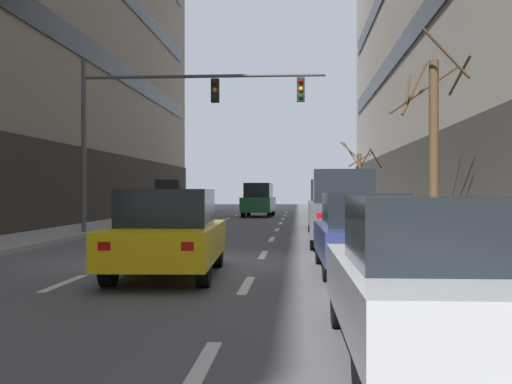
{
  "coord_description": "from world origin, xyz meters",
  "views": [
    {
      "loc": [
        2.51,
        -13.52,
        1.63
      ],
      "look_at": [
        0.48,
        15.7,
        1.57
      ],
      "focal_mm": 43.0,
      "sensor_mm": 36.0,
      "label": 1
    }
  ],
  "objects_px": {
    "taxi_driving_2": "(178,209)",
    "car_parked_2": "(342,208)",
    "street_tree_1": "(360,181)",
    "traffic_signal_0": "(168,111)",
    "taxi_driving_1": "(169,233)",
    "car_parked_0": "(431,279)",
    "car_parked_1": "(363,233)",
    "car_driving_0": "(259,200)",
    "car_parked_3": "(330,205)",
    "street_tree_0": "(433,145)",
    "pedestrian_0": "(368,205)"
  },
  "relations": [
    {
      "from": "car_parked_2",
      "to": "street_tree_1",
      "type": "distance_m",
      "value": 16.66
    },
    {
      "from": "car_parked_2",
      "to": "car_driving_0",
      "type": "bearing_deg",
      "value": 100.72
    },
    {
      "from": "car_parked_0",
      "to": "pedestrian_0",
      "type": "relative_size",
      "value": 2.69
    },
    {
      "from": "car_parked_1",
      "to": "pedestrian_0",
      "type": "relative_size",
      "value": 2.71
    },
    {
      "from": "car_parked_2",
      "to": "traffic_signal_0",
      "type": "height_order",
      "value": "traffic_signal_0"
    },
    {
      "from": "taxi_driving_1",
      "to": "pedestrian_0",
      "type": "relative_size",
      "value": 2.87
    },
    {
      "from": "traffic_signal_0",
      "to": "street_tree_1",
      "type": "distance_m",
      "value": 15.53
    },
    {
      "from": "car_parked_1",
      "to": "street_tree_1",
      "type": "relative_size",
      "value": 1.0
    },
    {
      "from": "car_parked_3",
      "to": "pedestrian_0",
      "type": "relative_size",
      "value": 2.74
    },
    {
      "from": "car_parked_0",
      "to": "car_parked_1",
      "type": "bearing_deg",
      "value": 90.0
    },
    {
      "from": "car_parked_3",
      "to": "street_tree_1",
      "type": "relative_size",
      "value": 1.01
    },
    {
      "from": "taxi_driving_2",
      "to": "car_parked_2",
      "type": "height_order",
      "value": "car_parked_2"
    },
    {
      "from": "car_parked_0",
      "to": "car_parked_1",
      "type": "height_order",
      "value": "car_parked_1"
    },
    {
      "from": "taxi_driving_1",
      "to": "traffic_signal_0",
      "type": "relative_size",
      "value": 0.51
    },
    {
      "from": "taxi_driving_1",
      "to": "taxi_driving_2",
      "type": "bearing_deg",
      "value": 100.7
    },
    {
      "from": "taxi_driving_1",
      "to": "pedestrian_0",
      "type": "height_order",
      "value": "taxi_driving_1"
    },
    {
      "from": "taxi_driving_2",
      "to": "car_parked_2",
      "type": "distance_m",
      "value": 12.41
    },
    {
      "from": "car_parked_1",
      "to": "traffic_signal_0",
      "type": "distance_m",
      "value": 11.68
    },
    {
      "from": "taxi_driving_1",
      "to": "car_parked_2",
      "type": "xyz_separation_m",
      "value": [
        3.75,
        6.73,
        0.29
      ]
    },
    {
      "from": "traffic_signal_0",
      "to": "street_tree_1",
      "type": "xyz_separation_m",
      "value": [
        8.1,
        13.05,
        -2.3
      ]
    },
    {
      "from": "car_parked_0",
      "to": "street_tree_0",
      "type": "bearing_deg",
      "value": 77.75
    },
    {
      "from": "pedestrian_0",
      "to": "traffic_signal_0",
      "type": "bearing_deg",
      "value": -151.88
    },
    {
      "from": "traffic_signal_0",
      "to": "street_tree_0",
      "type": "bearing_deg",
      "value": -36.13
    },
    {
      "from": "car_parked_0",
      "to": "street_tree_1",
      "type": "xyz_separation_m",
      "value": [
        2.14,
        28.68,
        1.42
      ]
    },
    {
      "from": "car_parked_3",
      "to": "street_tree_1",
      "type": "distance_m",
      "value": 9.64
    },
    {
      "from": "car_driving_0",
      "to": "street_tree_1",
      "type": "bearing_deg",
      "value": -30.79
    },
    {
      "from": "car_parked_2",
      "to": "taxi_driving_2",
      "type": "bearing_deg",
      "value": 124.15
    },
    {
      "from": "car_parked_1",
      "to": "car_parked_3",
      "type": "xyz_separation_m",
      "value": [
        -0.0,
        13.04,
        0.25
      ]
    },
    {
      "from": "car_parked_1",
      "to": "street_tree_0",
      "type": "height_order",
      "value": "street_tree_0"
    },
    {
      "from": "street_tree_1",
      "to": "traffic_signal_0",
      "type": "bearing_deg",
      "value": -121.83
    },
    {
      "from": "car_parked_3",
      "to": "street_tree_0",
      "type": "bearing_deg",
      "value": -77.61
    },
    {
      "from": "car_parked_3",
      "to": "taxi_driving_2",
      "type": "bearing_deg",
      "value": 155.94
    },
    {
      "from": "street_tree_0",
      "to": "street_tree_1",
      "type": "bearing_deg",
      "value": 89.93
    },
    {
      "from": "traffic_signal_0",
      "to": "street_tree_1",
      "type": "relative_size",
      "value": 2.06
    },
    {
      "from": "car_parked_0",
      "to": "car_parked_2",
      "type": "relative_size",
      "value": 0.91
    },
    {
      "from": "car_parked_0",
      "to": "car_parked_3",
      "type": "height_order",
      "value": "car_parked_3"
    },
    {
      "from": "street_tree_1",
      "to": "pedestrian_0",
      "type": "bearing_deg",
      "value": -93.46
    },
    {
      "from": "taxi_driving_1",
      "to": "car_parked_2",
      "type": "relative_size",
      "value": 0.97
    },
    {
      "from": "street_tree_0",
      "to": "pedestrian_0",
      "type": "xyz_separation_m",
      "value": [
        -0.52,
        9.94,
        -1.75
      ]
    },
    {
      "from": "car_parked_2",
      "to": "street_tree_1",
      "type": "bearing_deg",
      "value": 82.61
    },
    {
      "from": "taxi_driving_1",
      "to": "traffic_signal_0",
      "type": "bearing_deg",
      "value": 102.29
    },
    {
      "from": "car_parked_3",
      "to": "car_driving_0",
      "type": "bearing_deg",
      "value": 106.41
    },
    {
      "from": "taxi_driving_2",
      "to": "street_tree_0",
      "type": "distance_m",
      "value": 15.76
    },
    {
      "from": "car_driving_0",
      "to": "taxi_driving_1",
      "type": "distance_m",
      "value": 26.74
    },
    {
      "from": "car_driving_0",
      "to": "street_tree_1",
      "type": "xyz_separation_m",
      "value": [
        5.92,
        -3.53,
        1.15
      ]
    },
    {
      "from": "taxi_driving_2",
      "to": "car_parked_1",
      "type": "height_order",
      "value": "taxi_driving_2"
    },
    {
      "from": "taxi_driving_2",
      "to": "car_parked_0",
      "type": "distance_m",
      "value": 23.52
    },
    {
      "from": "street_tree_0",
      "to": "pedestrian_0",
      "type": "distance_m",
      "value": 10.1
    },
    {
      "from": "taxi_driving_2",
      "to": "pedestrian_0",
      "type": "relative_size",
      "value": 2.71
    },
    {
      "from": "car_parked_0",
      "to": "car_parked_1",
      "type": "xyz_separation_m",
      "value": [
        0.0,
        6.31,
        0.0
      ]
    }
  ]
}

